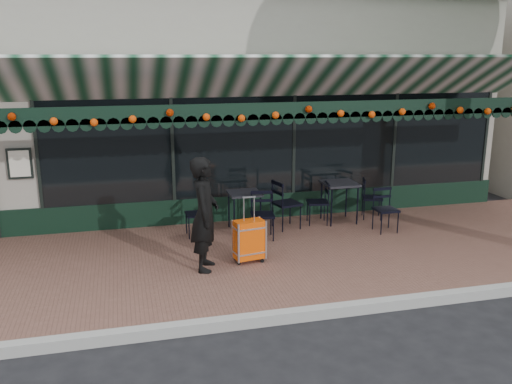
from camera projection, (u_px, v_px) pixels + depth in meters
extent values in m
plane|color=black|center=(284.00, 319.00, 7.11)|extent=(80.00, 80.00, 0.00)
cube|color=brown|center=(249.00, 259.00, 8.97)|extent=(18.00, 4.00, 0.15)
cube|color=#9E9E99|center=(286.00, 316.00, 7.02)|extent=(18.00, 0.16, 0.15)
cube|color=gray|center=(195.00, 99.00, 14.08)|extent=(12.00, 8.00, 4.50)
cube|color=black|center=(284.00, 144.00, 10.73)|extent=(9.20, 0.04, 2.00)
cube|color=silver|center=(20.00, 164.00, 9.57)|extent=(0.42, 0.04, 0.55)
cube|color=black|center=(241.00, 112.00, 8.87)|extent=(12.00, 0.03, 0.28)
cylinder|color=#EA4307|center=(242.00, 113.00, 8.82)|extent=(11.60, 0.12, 0.12)
imported|color=black|center=(205.00, 214.00, 8.19)|extent=(0.58, 0.73, 1.76)
cube|color=#E64C07|center=(249.00, 239.00, 8.59)|extent=(0.51, 0.34, 0.62)
cube|color=black|center=(249.00, 260.00, 8.68)|extent=(0.51, 0.34, 0.06)
cube|color=silver|center=(249.00, 209.00, 8.47)|extent=(0.21, 0.07, 0.38)
cube|color=black|center=(340.00, 183.00, 10.58)|extent=(0.65, 0.65, 0.04)
cylinder|color=black|center=(331.00, 208.00, 10.37)|extent=(0.03, 0.03, 0.75)
cylinder|color=black|center=(357.00, 206.00, 10.49)|extent=(0.03, 0.03, 0.75)
cylinder|color=black|center=(321.00, 200.00, 10.87)|extent=(0.03, 0.03, 0.75)
cylinder|color=black|center=(346.00, 199.00, 11.00)|extent=(0.03, 0.03, 0.75)
cube|color=black|center=(244.00, 193.00, 10.08)|extent=(0.60, 0.60, 0.04)
cylinder|color=black|center=(234.00, 217.00, 9.88)|extent=(0.03, 0.03, 0.70)
cylinder|color=black|center=(261.00, 215.00, 9.99)|extent=(0.03, 0.03, 0.70)
cylinder|color=black|center=(229.00, 209.00, 10.34)|extent=(0.03, 0.03, 0.70)
cylinder|color=black|center=(254.00, 208.00, 10.46)|extent=(0.03, 0.03, 0.70)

